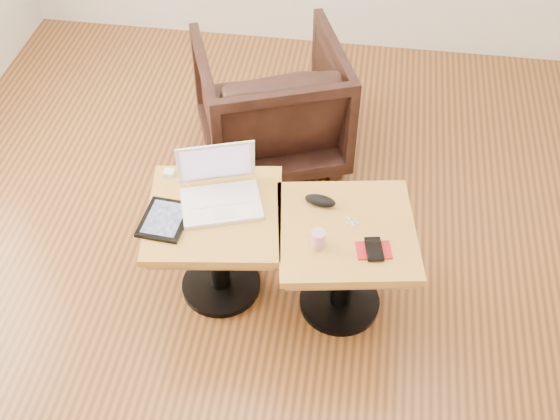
# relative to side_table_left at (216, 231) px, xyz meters

# --- Properties ---
(room_shell) EXTENTS (4.52, 4.52, 2.71)m
(room_shell) POSITION_rel_side_table_left_xyz_m (0.40, 0.05, 0.94)
(room_shell) COLOR #513016
(room_shell) RESTS_ON ground
(side_table_left) EXTENTS (0.67, 0.67, 0.54)m
(side_table_left) POSITION_rel_side_table_left_xyz_m (0.00, 0.00, 0.00)
(side_table_left) COLOR black
(side_table_left) RESTS_ON ground
(side_table_right) EXTENTS (0.69, 0.69, 0.54)m
(side_table_right) POSITION_rel_side_table_left_xyz_m (0.59, -0.02, 0.00)
(side_table_right) COLOR black
(side_table_right) RESTS_ON ground
(laptop) EXTENTS (0.42, 0.38, 0.25)m
(laptop) POSITION_rel_side_table_left_xyz_m (0.01, 0.08, 0.18)
(laptop) COLOR white
(laptop) RESTS_ON side_table_left
(tablet) EXTENTS (0.21, 0.26, 0.02)m
(tablet) POSITION_rel_side_table_left_xyz_m (-0.20, -0.09, 0.14)
(tablet) COLOR black
(tablet) RESTS_ON side_table_left
(charging_adapter) EXTENTS (0.05, 0.05, 0.03)m
(charging_adapter) POSITION_rel_side_table_left_xyz_m (-0.26, 0.20, 0.15)
(charging_adapter) COLOR white
(charging_adapter) RESTS_ON side_table_left
(glasses_case) EXTENTS (0.15, 0.08, 0.04)m
(glasses_case) POSITION_rel_side_table_left_xyz_m (0.46, 0.11, 0.16)
(glasses_case) COLOR black
(glasses_case) RESTS_ON side_table_right
(striped_cup) EXTENTS (0.07, 0.07, 0.08)m
(striped_cup) POSITION_rel_side_table_left_xyz_m (0.48, -0.13, 0.17)
(striped_cup) COLOR #C53F6D
(striped_cup) RESTS_ON side_table_right
(earbuds_tangle) EXTENTS (0.07, 0.05, 0.01)m
(earbuds_tangle) POSITION_rel_side_table_left_xyz_m (0.61, 0.02, 0.14)
(earbuds_tangle) COLOR white
(earbuds_tangle) RESTS_ON side_table_right
(phone_on_sleeve) EXTENTS (0.16, 0.14, 0.02)m
(phone_on_sleeve) POSITION_rel_side_table_left_xyz_m (0.71, -0.13, 0.14)
(phone_on_sleeve) COLOR maroon
(phone_on_sleeve) RESTS_ON side_table_right
(armchair) EXTENTS (1.01, 1.02, 0.72)m
(armchair) POSITION_rel_side_table_left_xyz_m (0.09, 1.05, -0.04)
(armchair) COLOR black
(armchair) RESTS_ON ground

